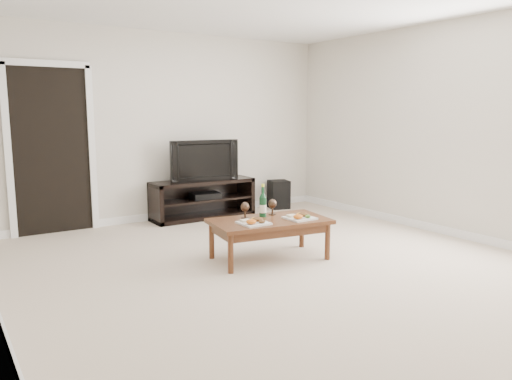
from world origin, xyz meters
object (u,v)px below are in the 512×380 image
Objects in this scene: television at (202,160)px; coffee_table at (269,239)px; subwoofer at (279,194)px; media_console at (203,199)px.

television is 2.30m from coffee_table.
television reaches higher than subwoofer.
subwoofer is (1.34, 0.00, -0.62)m from television.
coffee_table is at bearing -99.04° from media_console.
subwoofer is at bearing 52.37° from coffee_table.
coffee_table is at bearing -93.08° from television.
television is 0.83× the size of coffee_table.
media_console is 1.50× the size of television.
media_console is 2.21m from coffee_table.
television is 2.26× the size of subwoofer.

